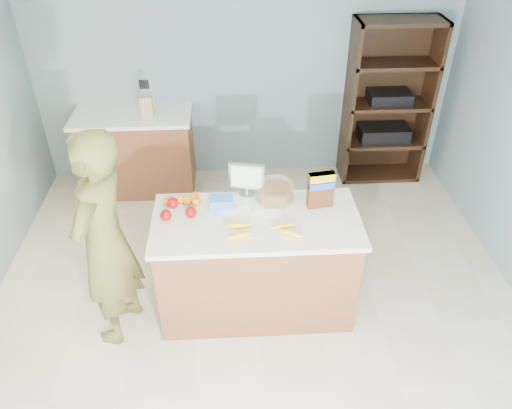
{
  "coord_description": "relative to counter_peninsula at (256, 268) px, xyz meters",
  "views": [
    {
      "loc": [
        -0.17,
        -2.66,
        3.14
      ],
      "look_at": [
        0.0,
        0.35,
        1.0
      ],
      "focal_mm": 35.0,
      "sensor_mm": 36.0,
      "label": 1
    }
  ],
  "objects": [
    {
      "name": "floor",
      "position": [
        0.0,
        -0.3,
        -0.42
      ],
      "size": [
        4.5,
        5.0,
        0.02
      ],
      "primitive_type": "cube",
      "color": "beige",
      "rests_on": "ground"
    },
    {
      "name": "walls",
      "position": [
        0.0,
        -0.3,
        1.24
      ],
      "size": [
        4.52,
        5.02,
        2.51
      ],
      "color": "gray",
      "rests_on": "ground"
    },
    {
      "name": "counter_peninsula",
      "position": [
        0.0,
        0.0,
        0.0
      ],
      "size": [
        1.56,
        0.76,
        0.9
      ],
      "color": "brown",
      "rests_on": "ground"
    },
    {
      "name": "back_cabinet",
      "position": [
        -1.2,
        1.9,
        0.04
      ],
      "size": [
        1.24,
        0.62,
        0.9
      ],
      "color": "brown",
      "rests_on": "ground"
    },
    {
      "name": "shelving_unit",
      "position": [
        1.55,
        2.05,
        0.45
      ],
      "size": [
        0.9,
        0.4,
        1.8
      ],
      "color": "black",
      "rests_on": "ground"
    },
    {
      "name": "person",
      "position": [
        -1.09,
        -0.17,
        0.46
      ],
      "size": [
        0.57,
        0.73,
        1.75
      ],
      "primitive_type": "imported",
      "rotation": [
        0.0,
        0.0,
        -1.84
      ],
      "color": "brown",
      "rests_on": "ground"
    },
    {
      "name": "knife_block",
      "position": [
        -1.02,
        1.84,
        0.6
      ],
      "size": [
        0.12,
        0.1,
        0.31
      ],
      "color": "tan",
      "rests_on": "back_cabinet"
    },
    {
      "name": "envelopes",
      "position": [
        -0.03,
        0.09,
        0.49
      ],
      "size": [
        0.45,
        0.19,
        0.0
      ],
      "color": "white",
      "rests_on": "counter_peninsula"
    },
    {
      "name": "bananas",
      "position": [
        0.04,
        -0.16,
        0.51
      ],
      "size": [
        0.58,
        0.2,
        0.04
      ],
      "color": "yellow",
      "rests_on": "counter_peninsula"
    },
    {
      "name": "apples",
      "position": [
        -0.6,
        0.09,
        0.53
      ],
      "size": [
        0.27,
        0.24,
        0.09
      ],
      "color": "#980A08",
      "rests_on": "counter_peninsula"
    },
    {
      "name": "oranges",
      "position": [
        -0.55,
        0.24,
        0.52
      ],
      "size": [
        0.29,
        0.15,
        0.07
      ],
      "color": "orange",
      "rests_on": "counter_peninsula"
    },
    {
      "name": "blue_carton",
      "position": [
        -0.26,
        0.18,
        0.52
      ],
      "size": [
        0.18,
        0.12,
        0.08
      ],
      "primitive_type": "cube",
      "rotation": [
        0.0,
        0.0,
        -0.02
      ],
      "color": "blue",
      "rests_on": "counter_peninsula"
    },
    {
      "name": "salad_bowl",
      "position": [
        0.16,
        0.26,
        0.54
      ],
      "size": [
        0.3,
        0.3,
        0.13
      ],
      "color": "#267219",
      "rests_on": "counter_peninsula"
    },
    {
      "name": "tv",
      "position": [
        -0.06,
        0.33,
        0.64
      ],
      "size": [
        0.28,
        0.12,
        0.28
      ],
      "color": "silver",
      "rests_on": "counter_peninsula"
    },
    {
      "name": "cereal_box",
      "position": [
        0.5,
        0.15,
        0.66
      ],
      "size": [
        0.2,
        0.1,
        0.29
      ],
      "color": "#592B14",
      "rests_on": "counter_peninsula"
    }
  ]
}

